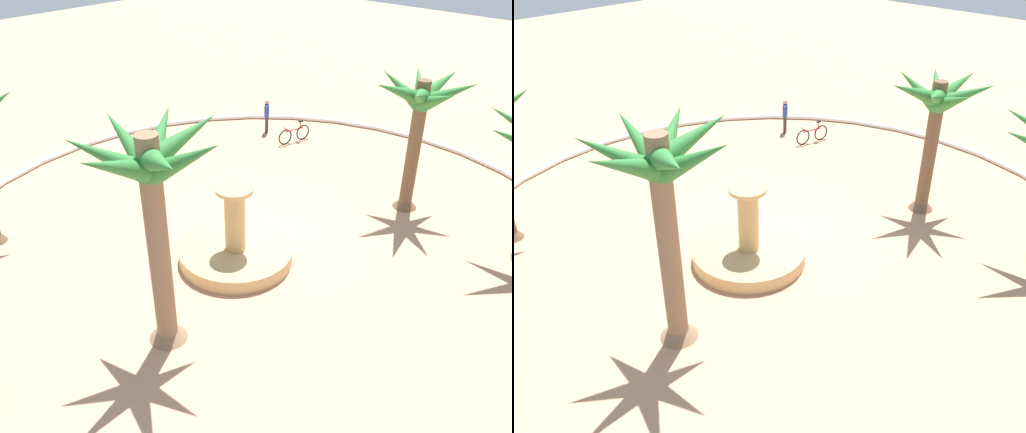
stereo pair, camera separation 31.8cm
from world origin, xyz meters
The scene contains 7 objects.
ground_plane centered at (0.00, 0.00, 0.00)m, with size 80.00×80.00×0.00m, color tan.
plaza_curb centered at (0.00, 0.00, 0.10)m, with size 21.73×21.73×0.20m, color silver.
fountain centered at (-0.25, 1.60, 0.35)m, with size 3.51×3.51×2.54m.
palm_tree_by_curb centered at (-2.50, -4.88, 3.67)m, with size 3.39×3.60×4.95m.
palm_tree_mid_plaza centered at (-1.34, 5.21, 4.23)m, with size 3.67×3.70×5.89m.
bicycle_red_frame centered at (4.17, -6.75, 0.38)m, with size 0.56×1.68×0.94m.
person_cyclist_helmet centered at (5.86, -6.78, 0.90)m, with size 0.36×0.45×1.60m.
Camera 2 is at (-10.22, 11.15, 9.94)m, focal length 38.11 mm.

